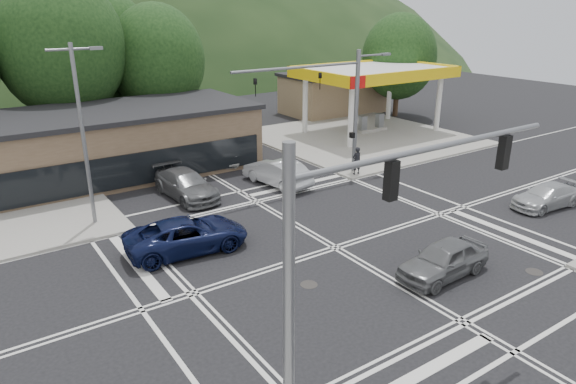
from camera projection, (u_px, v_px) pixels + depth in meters
ground at (335, 248)px, 23.78m from camera, size 120.00×120.00×0.00m
sidewalk_ne at (361, 137)px, 43.32m from camera, size 16.00×16.00×0.15m
gas_station_canopy at (374, 75)px, 43.43m from camera, size 12.32×8.34×5.75m
convenience_store at (334, 94)px, 53.10m from camera, size 10.00×6.00×3.80m
commercial_row at (65, 151)px, 32.09m from camera, size 24.00×8.00×4.00m
hill_north at (24, 66)px, 93.75m from camera, size 252.00×126.00×140.00m
tree_n_b at (61, 47)px, 36.60m from camera, size 9.00×9.00×12.98m
tree_n_c at (157, 60)px, 40.74m from camera, size 7.60×7.60×10.87m
tree_n_e at (103, 50)px, 42.04m from camera, size 8.40×8.40×11.98m
tree_ne at (399, 57)px, 49.97m from camera, size 7.20×7.20×9.99m
streetlight_nw at (83, 128)px, 24.59m from camera, size 2.50×0.25×9.00m
signal_mast_ne at (342, 99)px, 32.07m from camera, size 11.65×0.30×8.00m
signal_mast_sw at (351, 248)px, 12.28m from camera, size 9.14×0.28×8.00m
car_blue_west at (187, 235)px, 23.27m from camera, size 5.78×3.08×1.55m
car_grey_center at (443, 259)px, 21.09m from camera, size 4.45×1.93×1.49m
car_silver_east at (547, 196)px, 28.40m from camera, size 4.56×2.21×1.28m
car_queue_a at (277, 172)px, 31.88m from camera, size 2.46×5.13×1.62m
car_queue_b at (219, 154)px, 36.02m from camera, size 2.21×4.37×1.43m
car_northbound at (186, 184)px, 29.82m from camera, size 2.47×5.46×1.55m
pedestrian at (357, 161)px, 33.37m from camera, size 0.67×0.44×1.82m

